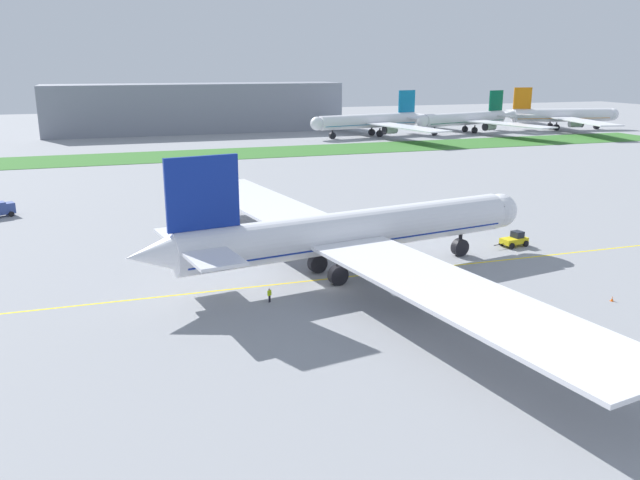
% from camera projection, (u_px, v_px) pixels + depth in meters
% --- Properties ---
extents(ground_plane, '(600.00, 600.00, 0.00)m').
position_uv_depth(ground_plane, '(332.00, 286.00, 76.86)').
color(ground_plane, gray).
rests_on(ground_plane, ground).
extents(apron_taxi_line, '(280.00, 0.36, 0.01)m').
position_uv_depth(apron_taxi_line, '(325.00, 279.00, 79.41)').
color(apron_taxi_line, yellow).
rests_on(apron_taxi_line, ground).
extents(grass_median_strip, '(320.00, 24.00, 0.10)m').
position_uv_depth(grass_median_strip, '(195.00, 155.00, 185.09)').
color(grass_median_strip, '#38722D').
rests_on(grass_median_strip, ground).
extents(airliner_foreground, '(53.46, 86.62, 16.11)m').
position_uv_depth(airliner_foreground, '(347.00, 233.00, 79.57)').
color(airliner_foreground, white).
rests_on(airliner_foreground, ground).
extents(pushback_tug, '(5.77, 2.88, 2.15)m').
position_uv_depth(pushback_tug, '(515.00, 240.00, 93.51)').
color(pushback_tug, yellow).
rests_on(pushback_tug, ground).
extents(ground_crew_wingwalker_port, '(0.48, 0.45, 1.62)m').
position_uv_depth(ground_crew_wingwalker_port, '(269.00, 294.00, 71.54)').
color(ground_crew_wingwalker_port, black).
rests_on(ground_crew_wingwalker_port, ground).
extents(ground_crew_marshaller_front, '(0.59, 0.33, 1.70)m').
position_uv_depth(ground_crew_marshaller_front, '(467.00, 291.00, 72.13)').
color(ground_crew_marshaller_front, black).
rests_on(ground_crew_marshaller_front, ground).
extents(traffic_cone_near_nose, '(0.36, 0.36, 0.58)m').
position_uv_depth(traffic_cone_near_nose, '(612.00, 299.00, 72.08)').
color(traffic_cone_near_nose, '#F2590C').
rests_on(traffic_cone_near_nose, ground).
extents(parked_airliner_far_centre, '(47.49, 75.93, 15.90)m').
position_uv_depth(parked_airliner_far_centre, '(370.00, 121.00, 230.81)').
color(parked_airliner_far_centre, white).
rests_on(parked_airliner_far_centre, ground).
extents(parked_airliner_far_right, '(46.01, 73.97, 15.35)m').
position_uv_depth(parked_airliner_far_right, '(466.00, 119.00, 242.30)').
color(parked_airliner_far_right, white).
rests_on(parked_airliner_far_right, ground).
extents(parked_airliner_far_outer, '(48.44, 77.27, 16.37)m').
position_uv_depth(parked_airliner_far_outer, '(560.00, 115.00, 253.99)').
color(parked_airliner_far_outer, white).
rests_on(parked_airliner_far_outer, ground).
extents(terminal_building, '(109.95, 20.00, 18.00)m').
position_uv_depth(terminal_building, '(197.00, 108.00, 245.14)').
color(terminal_building, gray).
rests_on(terminal_building, ground).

